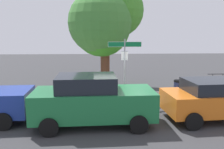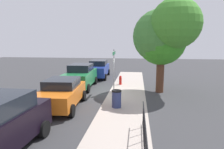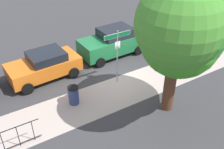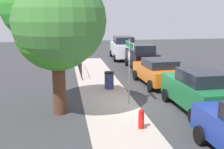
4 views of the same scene
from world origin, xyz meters
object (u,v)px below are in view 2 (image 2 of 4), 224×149
at_px(shade_tree, 166,33).
at_px(trash_bin, 117,99).
at_px(car_blue, 98,69).
at_px(car_orange, 61,93).
at_px(street_sign, 114,62).
at_px(fire_hydrant, 120,80).
at_px(car_green, 81,76).

height_order(shade_tree, trash_bin, shade_tree).
bearing_deg(car_blue, car_orange, -3.37).
relative_size(street_sign, fire_hydrant, 4.00).
distance_m(shade_tree, car_blue, 8.74).
bearing_deg(trash_bin, fire_hydrant, -177.11).
bearing_deg(fire_hydrant, street_sign, -3.74).
bearing_deg(street_sign, trash_bin, 9.74).
bearing_deg(fire_hydrant, trash_bin, 2.89).
height_order(fire_hydrant, trash_bin, trash_bin).
bearing_deg(car_green, trash_bin, 35.79).
bearing_deg(trash_bin, street_sign, -170.26).
relative_size(street_sign, car_orange, 0.75).
relative_size(shade_tree, car_orange, 1.55).
bearing_deg(car_orange, fire_hydrant, 153.05).
relative_size(car_blue, car_orange, 1.15).
relative_size(street_sign, car_blue, 0.66).
bearing_deg(car_orange, car_blue, 175.38).
distance_m(car_green, fire_hydrant, 3.47).
height_order(shade_tree, car_green, shade_tree).
bearing_deg(car_blue, fire_hydrant, 35.95).
height_order(car_green, trash_bin, car_green).
bearing_deg(car_orange, car_green, -179.85).
bearing_deg(street_sign, car_blue, -159.37).
xyz_separation_m(car_blue, car_orange, (9.61, -0.18, -0.07)).
distance_m(street_sign, shade_tree, 4.12).
height_order(car_blue, fire_hydrant, car_blue).
distance_m(car_blue, car_green, 4.83).
distance_m(car_orange, fire_hydrant, 6.93).
bearing_deg(car_blue, trash_bin, 15.00).
xyz_separation_m(shade_tree, car_orange, (4.08, -6.07, -3.40)).
xyz_separation_m(car_green, fire_hydrant, (-1.55, 3.06, -0.56)).
distance_m(car_green, car_orange, 4.81).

